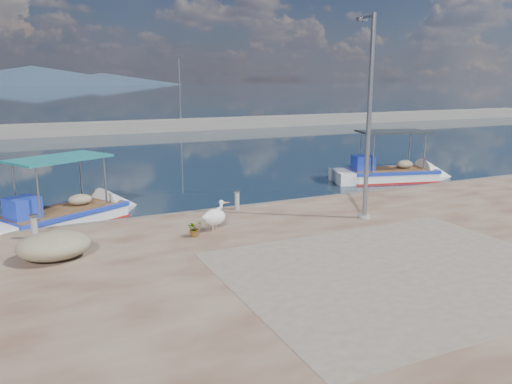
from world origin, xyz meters
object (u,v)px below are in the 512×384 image
object	(u,v)px
boat_left	(63,219)
lamp_post	(368,126)
boat_right	(389,176)
pelican	(215,217)
bollard_near	(237,199)

from	to	relation	value
boat_left	lamp_post	world-z (taller)	lamp_post
boat_right	lamp_post	bearing A→B (deg)	-120.83
pelican	bollard_near	size ratio (longest dim) A/B	1.44
pelican	lamp_post	xyz separation A→B (m)	(5.38, -0.82, 2.83)
boat_left	pelican	world-z (taller)	boat_left
pelican	lamp_post	distance (m)	6.14
boat_left	bollard_near	xyz separation A→B (m)	(6.11, -2.39, 0.66)
lamp_post	bollard_near	xyz separation A→B (m)	(-3.65, 3.05, -2.91)
boat_right	lamp_post	distance (m)	10.51
boat_left	pelican	xyz separation A→B (m)	(4.37, -4.61, 0.73)
boat_left	lamp_post	distance (m)	11.72
boat_right	pelican	distance (m)	13.85
lamp_post	bollard_near	distance (m)	5.57
boat_left	pelican	bearing A→B (deg)	-74.85
lamp_post	bollard_near	size ratio (longest dim) A/B	9.66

